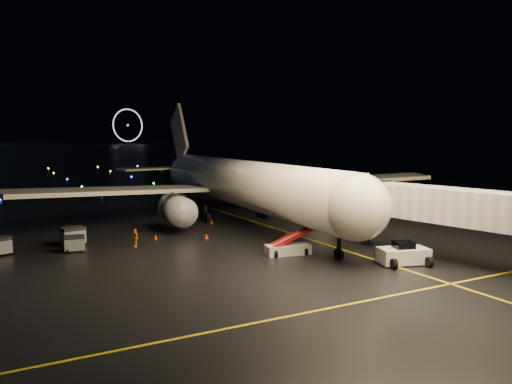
% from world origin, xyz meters
% --- Properties ---
extents(ground, '(2000.00, 2000.00, 0.00)m').
position_xyz_m(ground, '(0.00, 300.00, 0.00)').
color(ground, black).
rests_on(ground, ground).
extents(lane_centre, '(0.25, 80.00, 0.02)m').
position_xyz_m(lane_centre, '(12.00, 15.00, 0.01)').
color(lane_centre, gold).
rests_on(lane_centre, ground).
extents(lane_cross, '(60.00, 0.25, 0.02)m').
position_xyz_m(lane_cross, '(-5.00, -10.00, 0.01)').
color(lane_cross, gold).
rests_on(lane_cross, ground).
extents(airliner, '(61.35, 58.58, 16.58)m').
position_xyz_m(airliner, '(10.60, 25.26, 8.29)').
color(airliner, beige).
rests_on(airliner, ground).
extents(pushback_tug, '(4.65, 3.34, 1.99)m').
position_xyz_m(pushback_tug, '(13.20, -3.93, 1.00)').
color(pushback_tug, silver).
rests_on(pushback_tug, ground).
extents(belt_loader, '(6.31, 2.81, 2.96)m').
position_xyz_m(belt_loader, '(6.30, 3.76, 1.48)').
color(belt_loader, silver).
rests_on(belt_loader, ground).
extents(crew_c, '(0.65, 1.14, 1.84)m').
position_xyz_m(crew_c, '(-5.37, 13.74, 0.92)').
color(crew_c, orange).
rests_on(crew_c, ground).
extents(safety_cone_0, '(0.60, 0.60, 0.54)m').
position_xyz_m(safety_cone_0, '(2.44, 14.16, 0.27)').
color(safety_cone_0, '#EB3100').
rests_on(safety_cone_0, ground).
extents(safety_cone_1, '(0.59, 0.59, 0.51)m').
position_xyz_m(safety_cone_1, '(6.64, 22.54, 0.26)').
color(safety_cone_1, '#EB3100').
rests_on(safety_cone_1, ground).
extents(safety_cone_2, '(0.56, 0.56, 0.50)m').
position_xyz_m(safety_cone_2, '(-2.49, 16.47, 0.25)').
color(safety_cone_2, '#EB3100').
rests_on(safety_cone_2, ground).
extents(ferris_wheel, '(49.33, 16.80, 52.00)m').
position_xyz_m(ferris_wheel, '(170.00, 720.00, 26.00)').
color(ferris_wheel, black).
rests_on(ferris_wheel, ground).
extents(taxiway_lights, '(164.00, 92.00, 0.36)m').
position_xyz_m(taxiway_lights, '(0.00, 106.00, 0.18)').
color(taxiway_lights, black).
rests_on(taxiway_lights, ground).
extents(baggage_cart_0, '(1.98, 1.51, 1.55)m').
position_xyz_m(baggage_cart_0, '(-11.03, 14.40, 0.77)').
color(baggage_cart_0, gray).
rests_on(baggage_cart_0, ground).
extents(baggage_cart_1, '(2.48, 1.98, 1.86)m').
position_xyz_m(baggage_cart_1, '(-10.74, 17.50, 0.93)').
color(baggage_cart_1, gray).
rests_on(baggage_cart_1, ground).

